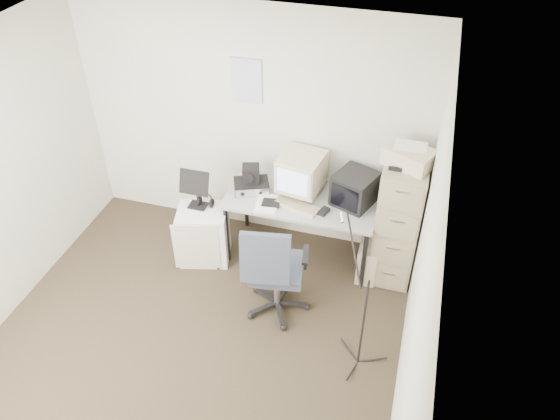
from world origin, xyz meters
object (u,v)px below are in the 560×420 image
(desk, at_px, (301,227))
(side_cart, at_px, (204,234))
(office_chair, at_px, (277,267))
(filing_cabinet, at_px, (398,220))

(desk, bearing_deg, side_cart, -161.40)
(office_chair, bearing_deg, desk, 78.54)
(filing_cabinet, relative_size, side_cart, 2.13)
(office_chair, bearing_deg, filing_cabinet, 30.39)
(desk, bearing_deg, office_chair, -91.82)
(office_chair, height_order, side_cart, office_chair)
(filing_cabinet, distance_m, desk, 0.99)
(filing_cabinet, xyz_separation_m, office_chair, (-0.98, -0.82, -0.12))
(filing_cabinet, bearing_deg, side_cart, -169.59)
(desk, bearing_deg, filing_cabinet, 1.81)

